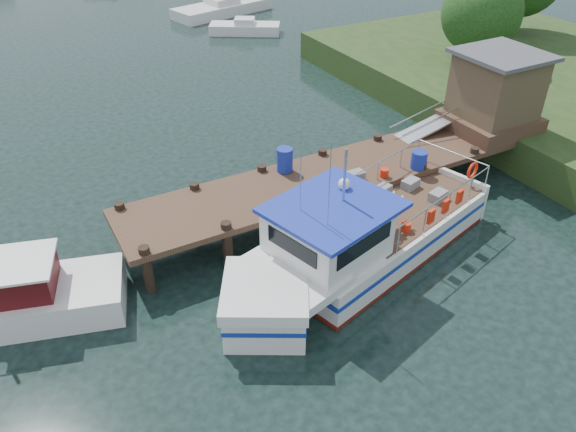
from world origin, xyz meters
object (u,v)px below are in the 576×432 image
dock (443,122)px  moored_c (222,8)px  lobster_boat (355,242)px  moored_b (245,28)px

dock → moored_c: dock is taller
lobster_boat → moored_c: size_ratio=1.31×
moored_c → moored_b: bearing=-101.5°
dock → lobster_boat: 7.06m
lobster_boat → moored_c: (8.54, 29.90, -0.48)m
lobster_boat → moored_b: (7.80, 24.39, -0.55)m
moored_b → moored_c: size_ratio=0.60×
lobster_boat → moored_b: bearing=56.7°
lobster_boat → moored_c: lobster_boat is taller
dock → moored_c: bearing=84.8°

